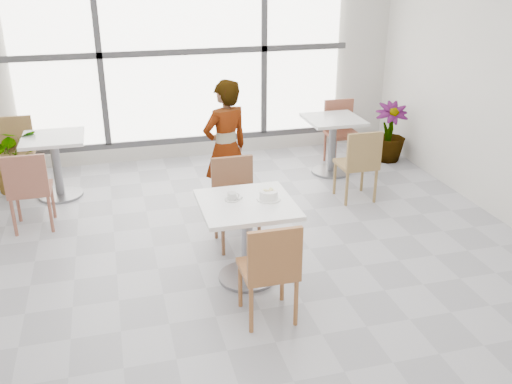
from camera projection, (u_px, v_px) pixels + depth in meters
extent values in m
plane|color=#9E9EA5|center=(247.00, 282.00, 5.03)|extent=(7.00, 7.00, 0.00)
plane|color=silver|center=(184.00, 51.00, 7.55)|extent=(6.00, 0.00, 6.00)
cube|color=white|center=(184.00, 52.00, 7.50)|extent=(4.40, 0.04, 2.40)
cube|color=#3F3F42|center=(184.00, 52.00, 7.47)|extent=(4.60, 0.05, 0.08)
cube|color=#3F3F42|center=(99.00, 56.00, 7.21)|extent=(0.08, 0.05, 2.40)
cube|color=#3F3F42|center=(264.00, 49.00, 7.73)|extent=(0.08, 0.05, 2.40)
cube|color=#3F3F42|center=(189.00, 140.00, 7.95)|extent=(4.60, 0.05, 0.08)
cube|color=white|center=(247.00, 205.00, 4.80)|extent=(0.80, 0.80, 0.04)
cylinder|color=gray|center=(247.00, 243.00, 4.95)|extent=(0.10, 0.10, 0.71)
cylinder|color=gray|center=(247.00, 276.00, 5.08)|extent=(0.52, 0.52, 0.03)
cube|color=#A56639|center=(268.00, 269.00, 4.40)|extent=(0.42, 0.42, 0.04)
cube|color=#A56639|center=(275.00, 255.00, 4.14)|extent=(0.42, 0.04, 0.42)
cylinder|color=#A56639|center=(282.00, 279.00, 4.69)|extent=(0.04, 0.04, 0.41)
cylinder|color=#A56639|center=(296.00, 303.00, 4.37)|extent=(0.04, 0.04, 0.41)
cylinder|color=#A56639|center=(240.00, 285.00, 4.61)|extent=(0.04, 0.04, 0.41)
cylinder|color=#A56639|center=(251.00, 310.00, 4.29)|extent=(0.04, 0.04, 0.41)
cube|color=brown|center=(237.00, 205.00, 5.52)|extent=(0.42, 0.42, 0.04)
cube|color=brown|center=(232.00, 177.00, 5.59)|extent=(0.42, 0.04, 0.42)
cylinder|color=brown|center=(223.00, 236.00, 5.40)|extent=(0.04, 0.04, 0.41)
cylinder|color=brown|center=(216.00, 220.00, 5.72)|extent=(0.04, 0.04, 0.41)
cylinder|color=brown|center=(259.00, 232.00, 5.49)|extent=(0.04, 0.04, 0.41)
cylinder|color=brown|center=(250.00, 216.00, 5.81)|extent=(0.04, 0.04, 0.41)
cylinder|color=white|center=(269.00, 199.00, 4.85)|extent=(0.21, 0.21, 0.01)
cylinder|color=white|center=(269.00, 194.00, 4.84)|extent=(0.16, 0.16, 0.07)
torus|color=white|center=(269.00, 191.00, 4.82)|extent=(0.16, 0.16, 0.01)
cylinder|color=beige|center=(269.00, 195.00, 4.84)|extent=(0.14, 0.14, 0.05)
cylinder|color=beige|center=(269.00, 191.00, 4.83)|extent=(0.03, 0.03, 0.02)
cylinder|color=beige|center=(272.00, 190.00, 4.83)|extent=(0.03, 0.03, 0.02)
cylinder|color=#F2E79C|center=(274.00, 191.00, 4.83)|extent=(0.03, 0.03, 0.02)
cylinder|color=beige|center=(268.00, 191.00, 4.82)|extent=(0.03, 0.03, 0.01)
cylinder|color=beige|center=(269.00, 191.00, 4.82)|extent=(0.03, 0.03, 0.02)
cylinder|color=beige|center=(266.00, 191.00, 4.81)|extent=(0.03, 0.03, 0.02)
cylinder|color=beige|center=(268.00, 192.00, 4.80)|extent=(0.03, 0.03, 0.01)
cylinder|color=beige|center=(270.00, 191.00, 4.82)|extent=(0.03, 0.03, 0.01)
cylinder|color=beige|center=(265.00, 190.00, 4.83)|extent=(0.03, 0.03, 0.02)
cylinder|color=#F4E89E|center=(265.00, 190.00, 4.83)|extent=(0.03, 0.03, 0.02)
cylinder|color=beige|center=(271.00, 190.00, 4.84)|extent=(0.03, 0.03, 0.02)
cylinder|color=beige|center=(271.00, 189.00, 4.85)|extent=(0.03, 0.03, 0.02)
cylinder|color=silver|center=(232.00, 200.00, 4.84)|extent=(0.13, 0.13, 0.01)
cylinder|color=silver|center=(232.00, 196.00, 4.83)|extent=(0.08, 0.08, 0.06)
torus|color=silver|center=(237.00, 195.00, 4.84)|extent=(0.05, 0.01, 0.05)
cylinder|color=black|center=(232.00, 193.00, 4.82)|extent=(0.07, 0.07, 0.00)
cube|color=#AFAFB3|center=(238.00, 199.00, 4.83)|extent=(0.09, 0.05, 0.00)
sphere|color=#AFAFB3|center=(242.00, 198.00, 4.85)|extent=(0.02, 0.02, 0.02)
imported|color=black|center=(226.00, 149.00, 6.09)|extent=(0.65, 0.54, 1.51)
cube|color=silver|center=(53.00, 138.00, 6.52)|extent=(0.70, 0.70, 0.04)
cylinder|color=slate|center=(57.00, 168.00, 6.67)|extent=(0.10, 0.10, 0.71)
cylinder|color=slate|center=(61.00, 195.00, 6.80)|extent=(0.52, 0.52, 0.03)
cube|color=silver|center=(334.00, 120.00, 7.26)|extent=(0.70, 0.70, 0.04)
cylinder|color=slate|center=(332.00, 147.00, 7.40)|extent=(0.10, 0.10, 0.71)
cylinder|color=slate|center=(331.00, 171.00, 7.54)|extent=(0.52, 0.52, 0.03)
cube|color=#975845|center=(31.00, 190.00, 5.88)|extent=(0.42, 0.42, 0.04)
cube|color=#975845|center=(25.00, 175.00, 5.62)|extent=(0.42, 0.04, 0.42)
cylinder|color=#975845|center=(53.00, 201.00, 6.17)|extent=(0.04, 0.04, 0.41)
cylinder|color=#975845|center=(51.00, 214.00, 5.85)|extent=(0.04, 0.04, 0.41)
cylinder|color=#975845|center=(18.00, 204.00, 6.09)|extent=(0.04, 0.04, 0.41)
cylinder|color=#975845|center=(14.00, 218.00, 5.77)|extent=(0.04, 0.04, 0.41)
cube|color=olive|center=(16.00, 155.00, 6.88)|extent=(0.42, 0.42, 0.04)
cube|color=olive|center=(15.00, 133.00, 6.96)|extent=(0.42, 0.04, 0.42)
cylinder|color=olive|center=(2.00, 179.00, 6.76)|extent=(0.04, 0.04, 0.41)
cylinder|color=olive|center=(6.00, 169.00, 7.08)|extent=(0.04, 0.04, 0.41)
cylinder|color=olive|center=(33.00, 176.00, 6.85)|extent=(0.04, 0.04, 0.41)
cylinder|color=olive|center=(36.00, 166.00, 7.17)|extent=(0.04, 0.04, 0.41)
cube|color=olive|center=(356.00, 164.00, 6.59)|extent=(0.42, 0.42, 0.04)
cube|color=olive|center=(364.00, 151.00, 6.33)|extent=(0.42, 0.04, 0.42)
cylinder|color=olive|center=(362.00, 175.00, 6.88)|extent=(0.04, 0.04, 0.41)
cylinder|color=olive|center=(375.00, 186.00, 6.56)|extent=(0.04, 0.04, 0.41)
cylinder|color=olive|center=(335.00, 178.00, 6.79)|extent=(0.04, 0.04, 0.41)
cylinder|color=olive|center=(347.00, 189.00, 6.47)|extent=(0.04, 0.04, 0.41)
cube|color=brown|center=(343.00, 134.00, 7.68)|extent=(0.42, 0.42, 0.04)
cube|color=brown|center=(338.00, 114.00, 7.76)|extent=(0.42, 0.04, 0.42)
cylinder|color=brown|center=(335.00, 155.00, 7.56)|extent=(0.04, 0.04, 0.41)
cylinder|color=brown|center=(325.00, 147.00, 7.88)|extent=(0.04, 0.04, 0.41)
cylinder|color=brown|center=(359.00, 153.00, 7.65)|extent=(0.04, 0.04, 0.41)
cylinder|color=brown|center=(349.00, 145.00, 7.97)|extent=(0.04, 0.04, 0.41)
imported|color=#497643|center=(13.00, 159.00, 6.81)|extent=(0.80, 0.72, 0.82)
imported|color=#458145|center=(389.00, 132.00, 7.83)|extent=(0.56, 0.56, 0.82)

